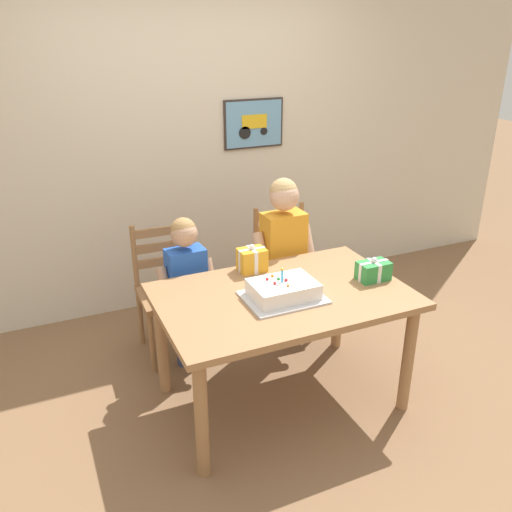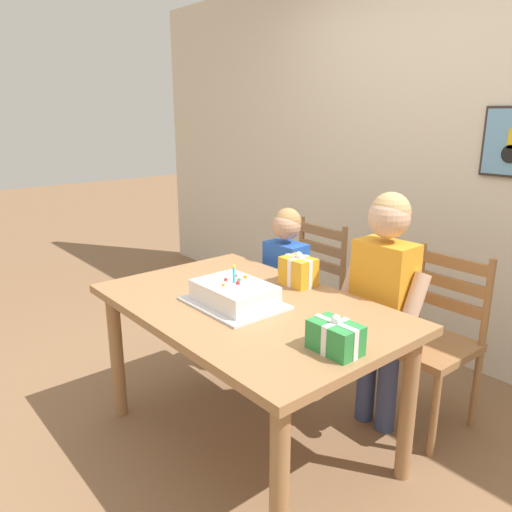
# 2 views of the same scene
# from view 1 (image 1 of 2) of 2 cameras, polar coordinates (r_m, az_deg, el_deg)

# --- Properties ---
(ground_plane) EXTENTS (20.00, 20.00, 0.00)m
(ground_plane) POSITION_cam_1_polar(r_m,az_deg,el_deg) (3.48, 2.66, -14.94)
(ground_plane) COLOR #846042
(back_wall) EXTENTS (6.40, 0.11, 2.60)m
(back_wall) POSITION_cam_1_polar(r_m,az_deg,el_deg) (4.32, -6.78, 11.74)
(back_wall) COLOR beige
(back_wall) RESTS_ON ground
(dining_table) EXTENTS (1.44, 0.92, 0.74)m
(dining_table) POSITION_cam_1_polar(r_m,az_deg,el_deg) (3.12, 2.88, -5.57)
(dining_table) COLOR #9E7047
(dining_table) RESTS_ON ground
(birthday_cake) EXTENTS (0.44, 0.34, 0.19)m
(birthday_cake) POSITION_cam_1_polar(r_m,az_deg,el_deg) (3.00, 2.91, -3.71)
(birthday_cake) COLOR silver
(birthday_cake) RESTS_ON dining_table
(gift_box_red_large) EXTENTS (0.20, 0.13, 0.15)m
(gift_box_red_large) POSITION_cam_1_polar(r_m,az_deg,el_deg) (3.29, 12.41, -1.54)
(gift_box_red_large) COLOR #2D8E42
(gift_box_red_large) RESTS_ON dining_table
(gift_box_beside_cake) EXTENTS (0.17, 0.13, 0.18)m
(gift_box_beside_cake) POSITION_cam_1_polar(r_m,az_deg,el_deg) (3.33, -0.43, -0.40)
(gift_box_beside_cake) COLOR gold
(gift_box_beside_cake) RESTS_ON dining_table
(chair_left) EXTENTS (0.43, 0.43, 0.92)m
(chair_left) POSITION_cam_1_polar(r_m,az_deg,el_deg) (3.77, -9.27, -3.61)
(chair_left) COLOR #996B42
(chair_left) RESTS_ON ground
(chair_right) EXTENTS (0.43, 0.43, 0.92)m
(chair_right) POSITION_cam_1_polar(r_m,az_deg,el_deg) (4.06, 3.26, -1.25)
(chair_right) COLOR #996B42
(chair_right) RESTS_ON ground
(child_older) EXTENTS (0.45, 0.25, 1.24)m
(child_older) POSITION_cam_1_polar(r_m,az_deg,el_deg) (3.70, 2.93, 0.98)
(child_older) COLOR #38426B
(child_older) RESTS_ON ground
(child_younger) EXTENTS (0.39, 0.23, 1.06)m
(child_younger) POSITION_cam_1_polar(r_m,az_deg,el_deg) (3.50, -7.41, -2.44)
(child_younger) COLOR #38426B
(child_younger) RESTS_ON ground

